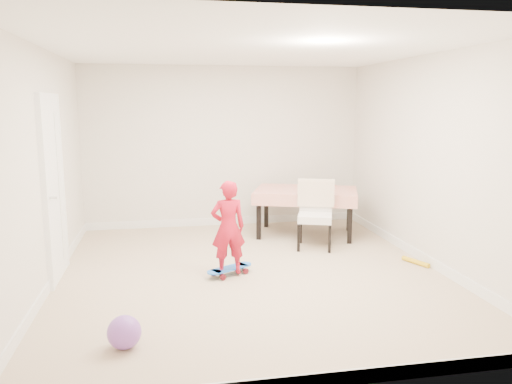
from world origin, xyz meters
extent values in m
plane|color=tan|center=(0.00, 0.00, 0.00)|extent=(5.00, 5.00, 0.00)
cube|color=white|center=(0.00, 0.00, 2.58)|extent=(4.50, 5.00, 0.04)
cube|color=beige|center=(0.00, 2.48, 1.30)|extent=(4.50, 0.04, 2.60)
cube|color=beige|center=(0.00, -2.48, 1.30)|extent=(4.50, 0.04, 2.60)
cube|color=beige|center=(-2.23, 0.00, 1.30)|extent=(0.04, 5.00, 2.60)
cube|color=beige|center=(2.23, 0.00, 1.30)|extent=(0.04, 5.00, 2.60)
cube|color=white|center=(-2.22, 0.30, 1.02)|extent=(0.11, 0.94, 2.11)
cube|color=white|center=(0.00, 2.49, 0.06)|extent=(4.50, 0.02, 0.12)
cube|color=white|center=(0.00, -2.49, 0.06)|extent=(4.50, 0.02, 0.12)
cube|color=white|center=(-2.24, 0.00, 0.06)|extent=(0.02, 5.00, 0.12)
cube|color=white|center=(2.24, 0.00, 0.06)|extent=(0.02, 5.00, 0.12)
imported|color=red|center=(-0.27, -0.04, 0.55)|extent=(0.42, 0.30, 1.10)
sphere|color=purple|center=(-1.35, -1.63, 0.14)|extent=(0.28, 0.28, 0.28)
cylinder|color=gold|center=(2.11, -0.03, 0.03)|extent=(0.21, 0.39, 0.06)
camera|label=1|loc=(-0.98, -5.60, 2.00)|focal=35.00mm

